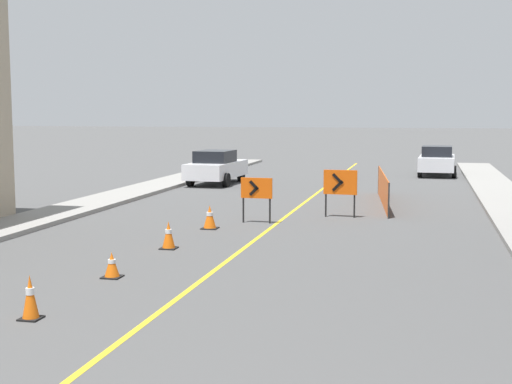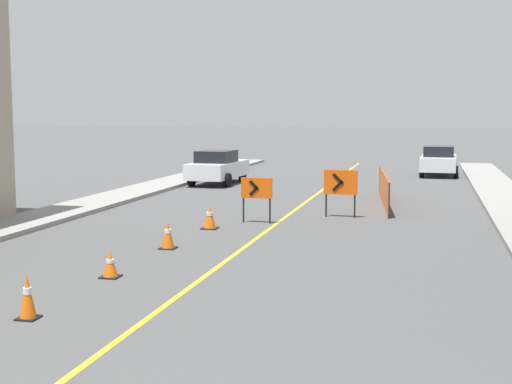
{
  "view_description": "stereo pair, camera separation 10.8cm",
  "coord_description": "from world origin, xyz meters",
  "px_view_note": "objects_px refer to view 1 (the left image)",
  "views": [
    {
      "loc": [
        4.33,
        -1.71,
        3.41
      ],
      "look_at": [
        -0.56,
        18.96,
        1.0
      ],
      "focal_mm": 50.0,
      "sensor_mm": 36.0,
      "label": 1
    },
    {
      "loc": [
        4.44,
        -1.68,
        3.41
      ],
      "look_at": [
        -0.56,
        18.96,
        1.0
      ],
      "focal_mm": 50.0,
      "sensor_mm": 36.0,
      "label": 2
    }
  ],
  "objects_px": {
    "traffic_cone_fourth": "(112,265)",
    "parked_car_curb_mid": "(437,161)",
    "traffic_cone_fifth": "(169,235)",
    "traffic_cone_farthest": "(210,217)",
    "arrow_barricade_secondary": "(340,184)",
    "parked_car_curb_near": "(216,167)",
    "arrow_barricade_primary": "(256,191)",
    "traffic_cone_third": "(30,297)"
  },
  "relations": [
    {
      "from": "arrow_barricade_primary",
      "to": "parked_car_curb_mid",
      "type": "height_order",
      "value": "parked_car_curb_mid"
    },
    {
      "from": "traffic_cone_fifth",
      "to": "arrow_barricade_primary",
      "type": "xyz_separation_m",
      "value": [
        1.18,
        4.52,
        0.66
      ]
    },
    {
      "from": "traffic_cone_fifth",
      "to": "parked_car_curb_near",
      "type": "distance_m",
      "value": 15.97
    },
    {
      "from": "traffic_cone_fourth",
      "to": "parked_car_curb_mid",
      "type": "xyz_separation_m",
      "value": [
        6.86,
        25.75,
        0.54
      ]
    },
    {
      "from": "traffic_cone_fourth",
      "to": "traffic_cone_farthest",
      "type": "bearing_deg",
      "value": 88.56
    },
    {
      "from": "traffic_cone_third",
      "to": "parked_car_curb_mid",
      "type": "distance_m",
      "value": 29.62
    },
    {
      "from": "traffic_cone_farthest",
      "to": "arrow_barricade_secondary",
      "type": "xyz_separation_m",
      "value": [
        3.43,
        3.16,
        0.74
      ]
    },
    {
      "from": "traffic_cone_third",
      "to": "arrow_barricade_primary",
      "type": "height_order",
      "value": "arrow_barricade_primary"
    },
    {
      "from": "arrow_barricade_secondary",
      "to": "parked_car_curb_near",
      "type": "bearing_deg",
      "value": 130.01
    },
    {
      "from": "arrow_barricade_secondary",
      "to": "traffic_cone_farthest",
      "type": "bearing_deg",
      "value": -134.02
    },
    {
      "from": "parked_car_curb_mid",
      "to": "traffic_cone_fifth",
      "type": "bearing_deg",
      "value": -104.68
    },
    {
      "from": "traffic_cone_fourth",
      "to": "traffic_cone_fifth",
      "type": "height_order",
      "value": "traffic_cone_fifth"
    },
    {
      "from": "arrow_barricade_primary",
      "to": "traffic_cone_fifth",
      "type": "bearing_deg",
      "value": -102.92
    },
    {
      "from": "traffic_cone_farthest",
      "to": "parked_car_curb_mid",
      "type": "xyz_separation_m",
      "value": [
        6.7,
        19.4,
        0.46
      ]
    },
    {
      "from": "traffic_cone_third",
      "to": "arrow_barricade_primary",
      "type": "distance_m",
      "value": 10.87
    },
    {
      "from": "traffic_cone_fourth",
      "to": "parked_car_curb_near",
      "type": "relative_size",
      "value": 0.12
    },
    {
      "from": "traffic_cone_fourth",
      "to": "traffic_cone_fifth",
      "type": "xyz_separation_m",
      "value": [
        0.05,
        3.2,
        0.08
      ]
    },
    {
      "from": "arrow_barricade_primary",
      "to": "arrow_barricade_secondary",
      "type": "distance_m",
      "value": 2.96
    },
    {
      "from": "traffic_cone_third",
      "to": "traffic_cone_farthest",
      "type": "relative_size",
      "value": 1.08
    },
    {
      "from": "traffic_cone_fifth",
      "to": "traffic_cone_farthest",
      "type": "relative_size",
      "value": 1.0
    },
    {
      "from": "traffic_cone_fourth",
      "to": "traffic_cone_fifth",
      "type": "distance_m",
      "value": 3.21
    },
    {
      "from": "traffic_cone_fifth",
      "to": "traffic_cone_farthest",
      "type": "xyz_separation_m",
      "value": [
        0.11,
        3.15,
        -0.0
      ]
    },
    {
      "from": "traffic_cone_fifth",
      "to": "parked_car_curb_near",
      "type": "relative_size",
      "value": 0.16
    },
    {
      "from": "traffic_cone_fourth",
      "to": "arrow_barricade_secondary",
      "type": "height_order",
      "value": "arrow_barricade_secondary"
    },
    {
      "from": "traffic_cone_fourth",
      "to": "arrow_barricade_secondary",
      "type": "distance_m",
      "value": 10.2
    },
    {
      "from": "arrow_barricade_secondary",
      "to": "traffic_cone_fifth",
      "type": "bearing_deg",
      "value": -115.92
    },
    {
      "from": "arrow_barricade_primary",
      "to": "arrow_barricade_secondary",
      "type": "xyz_separation_m",
      "value": [
        2.35,
        1.79,
        0.07
      ]
    },
    {
      "from": "arrow_barricade_primary",
      "to": "parked_car_curb_near",
      "type": "height_order",
      "value": "parked_car_curb_near"
    },
    {
      "from": "traffic_cone_farthest",
      "to": "arrow_barricade_secondary",
      "type": "bearing_deg",
      "value": 42.63
    },
    {
      "from": "parked_car_curb_mid",
      "to": "traffic_cone_third",
      "type": "bearing_deg",
      "value": -101.36
    },
    {
      "from": "traffic_cone_third",
      "to": "traffic_cone_fourth",
      "type": "relative_size",
      "value": 1.4
    },
    {
      "from": "traffic_cone_fourth",
      "to": "arrow_barricade_primary",
      "type": "xyz_separation_m",
      "value": [
        1.24,
        7.72,
        0.74
      ]
    },
    {
      "from": "parked_car_curb_near",
      "to": "parked_car_curb_mid",
      "type": "xyz_separation_m",
      "value": [
        10.19,
        6.94,
        0.0
      ]
    },
    {
      "from": "traffic_cone_fourth",
      "to": "arrow_barricade_primary",
      "type": "distance_m",
      "value": 7.86
    },
    {
      "from": "parked_car_curb_near",
      "to": "traffic_cone_farthest",
      "type": "bearing_deg",
      "value": -71.29
    },
    {
      "from": "traffic_cone_fourth",
      "to": "traffic_cone_farthest",
      "type": "relative_size",
      "value": 0.78
    },
    {
      "from": "traffic_cone_fifth",
      "to": "parked_car_curb_mid",
      "type": "xyz_separation_m",
      "value": [
        6.81,
        22.55,
        0.46
      ]
    },
    {
      "from": "traffic_cone_farthest",
      "to": "parked_car_curb_mid",
      "type": "relative_size",
      "value": 0.16
    },
    {
      "from": "arrow_barricade_secondary",
      "to": "parked_car_curb_mid",
      "type": "bearing_deg",
      "value": 81.95
    },
    {
      "from": "traffic_cone_farthest",
      "to": "arrow_barricade_primary",
      "type": "xyz_separation_m",
      "value": [
        1.08,
        1.37,
        0.66
      ]
    },
    {
      "from": "traffic_cone_fourth",
      "to": "traffic_cone_farthest",
      "type": "distance_m",
      "value": 6.36
    },
    {
      "from": "arrow_barricade_primary",
      "to": "parked_car_curb_near",
      "type": "xyz_separation_m",
      "value": [
        -4.57,
        11.09,
        -0.2
      ]
    }
  ]
}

